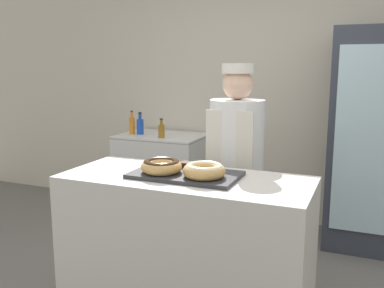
{
  "coord_description": "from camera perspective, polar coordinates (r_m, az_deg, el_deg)",
  "views": [
    {
      "loc": [
        0.99,
        -2.25,
        1.62
      ],
      "look_at": [
        0.0,
        0.1,
        1.15
      ],
      "focal_mm": 40.0,
      "sensor_mm": 36.0,
      "label": 1
    }
  ],
  "objects": [
    {
      "name": "bottle_orange",
      "position": [
        4.6,
        -8.0,
        2.51
      ],
      "size": [
        0.06,
        0.06,
        0.25
      ],
      "color": "orange",
      "rests_on": "chest_freezer"
    },
    {
      "name": "bottle_amber",
      "position": [
        4.34,
        -4.1,
        1.83
      ],
      "size": [
        0.06,
        0.06,
        0.2
      ],
      "color": "#99661E",
      "rests_on": "chest_freezer"
    },
    {
      "name": "serving_tray",
      "position": [
        2.53,
        -0.88,
        -4.12
      ],
      "size": [
        0.63,
        0.37,
        0.02
      ],
      "color": "#2D2D33",
      "rests_on": "display_counter"
    },
    {
      "name": "chest_freezer",
      "position": [
        4.62,
        -3.93,
        -4.18
      ],
      "size": [
        0.89,
        0.65,
        0.89
      ],
      "color": "silver",
      "rests_on": "ground_plane"
    },
    {
      "name": "beverage_fridge",
      "position": [
        4.04,
        22.51,
        0.41
      ],
      "size": [
        0.65,
        0.59,
        1.93
      ],
      "color": "#333842",
      "rests_on": "ground_plane"
    },
    {
      "name": "baker_person",
      "position": [
        3.1,
        5.85,
        -3.86
      ],
      "size": [
        0.39,
        0.39,
        1.63
      ],
      "color": "#4C4C51",
      "rests_on": "ground_plane"
    },
    {
      "name": "donut_chocolate_glaze",
      "position": [
        2.54,
        -4.1,
        -2.88
      ],
      "size": [
        0.24,
        0.24,
        0.08
      ],
      "color": "tan",
      "rests_on": "serving_tray"
    },
    {
      "name": "display_counter",
      "position": [
        2.7,
        -0.85,
        -14.35
      ],
      "size": [
        1.49,
        0.63,
        0.97
      ],
      "color": "beige",
      "rests_on": "ground_plane"
    },
    {
      "name": "brownie_back_right",
      "position": [
        2.63,
        1.42,
        -2.97
      ],
      "size": [
        0.07,
        0.07,
        0.03
      ],
      "color": "black",
      "rests_on": "serving_tray"
    },
    {
      "name": "brownie_back_left",
      "position": [
        2.67,
        -0.83,
        -2.75
      ],
      "size": [
        0.07,
        0.07,
        0.03
      ],
      "color": "black",
      "rests_on": "serving_tray"
    },
    {
      "name": "bottle_blue",
      "position": [
        4.58,
        -6.92,
        2.43
      ],
      "size": [
        0.07,
        0.07,
        0.24
      ],
      "color": "#1E4CB2",
      "rests_on": "chest_freezer"
    },
    {
      "name": "donut_light_glaze",
      "position": [
        2.43,
        1.63,
        -3.46
      ],
      "size": [
        0.24,
        0.24,
        0.08
      ],
      "color": "tan",
      "rests_on": "serving_tray"
    },
    {
      "name": "wall_back",
      "position": [
        4.49,
        10.15,
        6.91
      ],
      "size": [
        8.0,
        0.06,
        2.7
      ],
      "color": "beige",
      "rests_on": "ground_plane"
    }
  ]
}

